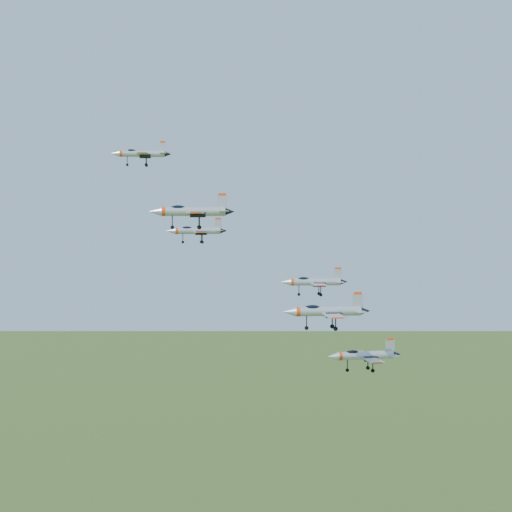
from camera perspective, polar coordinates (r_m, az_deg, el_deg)
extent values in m
cylinder|color=#AFB4BC|center=(135.86, -9.09, 8.08)|extent=(8.34, 1.51, 1.20)
cone|color=#AFB4BC|center=(136.16, -11.21, 8.05)|extent=(1.70, 1.26, 1.20)
cone|color=black|center=(135.74, -7.05, 8.10)|extent=(1.33, 1.07, 1.02)
ellipsoid|color=black|center=(136.01, -9.96, 8.26)|extent=(2.06, 0.94, 0.76)
cube|color=#AFB4BC|center=(133.26, -9.06, 8.09)|extent=(2.27, 4.14, 0.13)
cube|color=#AFB4BC|center=(138.40, -8.97, 7.88)|extent=(2.27, 4.14, 0.13)
cube|color=#AFB4BC|center=(135.88, -7.48, 8.62)|extent=(1.39, 0.16, 1.94)
cube|color=#E74010|center=(135.99, -7.49, 9.04)|extent=(1.02, 0.17, 0.32)
cylinder|color=#AFB4BC|center=(123.33, -4.68, 2.02)|extent=(7.77, 1.19, 1.12)
cone|color=#AFB4BC|center=(123.04, -6.84, 2.01)|extent=(1.56, 1.14, 1.12)
cone|color=black|center=(123.77, -2.61, 2.03)|extent=(1.22, 0.96, 0.95)
ellipsoid|color=black|center=(123.19, -5.56, 2.21)|extent=(1.91, 0.82, 0.71)
cube|color=#AFB4BC|center=(120.94, -4.50, 1.91)|extent=(2.02, 3.81, 0.12)
cube|color=#AFB4BC|center=(125.75, -4.69, 1.93)|extent=(2.02, 3.81, 0.12)
cube|color=#AFB4BC|center=(123.66, -3.04, 2.57)|extent=(1.30, 0.12, 1.81)
cube|color=#E74010|center=(123.66, -3.04, 3.01)|extent=(0.95, 0.13, 0.30)
cylinder|color=#AFB4BC|center=(106.36, -5.02, 3.56)|extent=(9.47, 1.81, 1.36)
cone|color=#AFB4BC|center=(106.41, -8.07, 3.55)|extent=(1.95, 1.45, 1.36)
cone|color=black|center=(106.59, -2.09, 3.57)|extent=(1.52, 1.22, 1.16)
ellipsoid|color=black|center=(106.36, -6.27, 3.84)|extent=(2.35, 1.09, 0.86)
cube|color=#AFB4BC|center=(103.43, -4.88, 3.45)|extent=(2.62, 4.71, 0.15)
cube|color=#AFB4BC|center=(109.29, -4.94, 3.40)|extent=(2.62, 4.71, 0.15)
cube|color=#AFB4BC|center=(106.56, -2.71, 4.33)|extent=(1.57, 0.20, 2.20)
cube|color=#E74010|center=(106.60, -2.72, 4.95)|extent=(1.16, 0.20, 0.37)
cylinder|color=#AFB4BC|center=(131.84, 4.78, -2.08)|extent=(9.28, 2.12, 1.33)
cone|color=#AFB4BC|center=(131.13, 2.39, -2.10)|extent=(1.95, 1.48, 1.33)
cone|color=black|center=(132.73, 7.05, -2.06)|extent=(1.52, 1.25, 1.13)
ellipsoid|color=black|center=(131.49, 3.81, -1.87)|extent=(2.32, 1.15, 0.84)
cube|color=#AFB4BC|center=(129.07, 5.06, -2.29)|extent=(2.73, 4.68, 0.14)
cube|color=#AFB4BC|center=(134.71, 4.68, -2.09)|extent=(2.73, 4.68, 0.14)
cube|color=#AFB4BC|center=(132.43, 6.57, -1.47)|extent=(1.54, 0.26, 2.15)
cube|color=#E74010|center=(132.35, 6.58, -0.98)|extent=(1.13, 0.24, 0.36)
cylinder|color=#AFB4BC|center=(111.42, 5.80, -4.42)|extent=(10.27, 2.00, 1.47)
cone|color=#AFB4BC|center=(110.36, 2.67, -4.48)|extent=(2.12, 1.58, 1.47)
cone|color=black|center=(112.75, 8.75, -4.36)|extent=(1.65, 1.33, 1.25)
ellipsoid|color=black|center=(110.88, 4.53, -4.16)|extent=(2.55, 1.19, 0.94)
cube|color=#AFB4BC|center=(108.42, 6.25, -4.77)|extent=(2.87, 5.12, 0.16)
cube|color=#AFB4BC|center=(114.59, 5.59, -4.37)|extent=(2.87, 5.12, 0.16)
cube|color=#AFB4BC|center=(112.27, 8.13, -3.60)|extent=(1.71, 0.22, 2.38)
cube|color=#E74010|center=(112.14, 8.14, -2.96)|extent=(1.25, 0.22, 0.40)
cylinder|color=#AFB4BC|center=(122.00, 8.76, -7.86)|extent=(9.59, 1.75, 1.38)
cone|color=#AFB4BC|center=(120.21, 6.16, -8.00)|extent=(1.96, 1.45, 1.38)
cone|color=black|center=(123.95, 11.18, -7.71)|extent=(1.53, 1.23, 1.17)
ellipsoid|color=black|center=(121.15, 7.71, -7.68)|extent=(2.37, 1.08, 0.88)
cube|color=#AFB4BC|center=(119.38, 9.34, -8.22)|extent=(2.62, 4.76, 0.15)
cube|color=#AFB4BC|center=(124.87, 8.39, -7.74)|extent=(2.62, 4.76, 0.15)
cube|color=#AFB4BC|center=(123.27, 10.68, -7.09)|extent=(1.60, 0.19, 2.23)
cube|color=#E74010|center=(123.09, 10.68, -6.56)|extent=(1.17, 0.19, 0.37)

